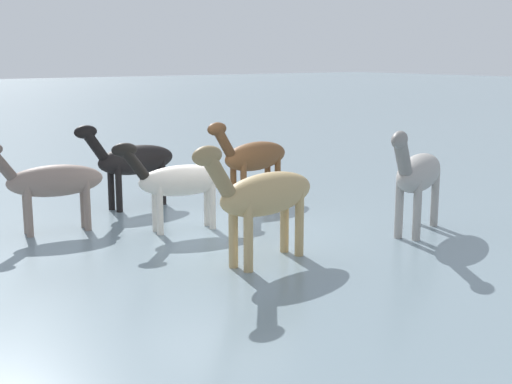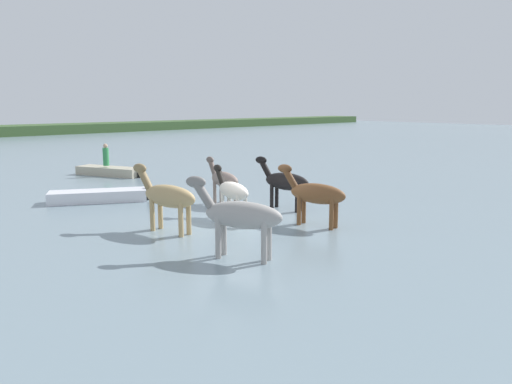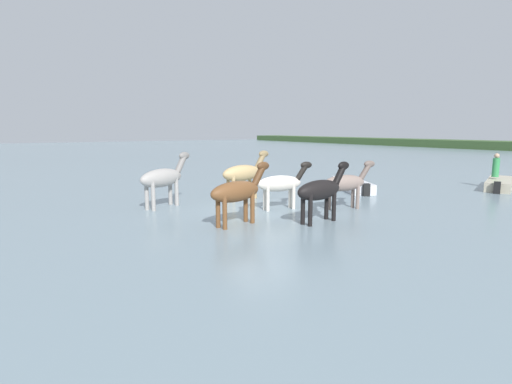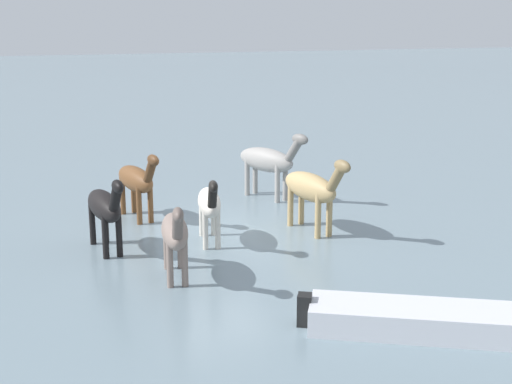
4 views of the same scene
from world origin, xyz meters
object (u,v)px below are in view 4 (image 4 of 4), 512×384
object	(u,v)px
horse_lead	(137,180)
boat_tender_starboard	(418,324)
horse_dark_mare	(175,233)
horse_pinto_flank	(105,207)
horse_rear_stallion	(209,204)
horse_dun_straggler	(312,188)
horse_chestnut_trailing	(268,161)

from	to	relation	value
horse_lead	boat_tender_starboard	bearing A→B (deg)	8.94
horse_dark_mare	horse_lead	bearing A→B (deg)	-171.82
horse_pinto_flank	horse_dark_mare	world-z (taller)	horse_pinto_flank
horse_rear_stallion	horse_dark_mare	size ratio (longest dim) A/B	0.98
horse_lead	horse_dark_mare	distance (m)	4.64
horse_pinto_flank	horse_dun_straggler	world-z (taller)	horse_dun_straggler
horse_dark_mare	boat_tender_starboard	world-z (taller)	horse_dark_mare
horse_rear_stallion	horse_dun_straggler	bearing A→B (deg)	101.66
horse_dun_straggler	horse_lead	bearing A→B (deg)	-134.23
horse_chestnut_trailing	horse_dark_mare	world-z (taller)	horse_chestnut_trailing
horse_pinto_flank	horse_lead	xyz separation A→B (m)	(-1.14, -2.41, 0.01)
horse_lead	boat_tender_starboard	xyz separation A→B (m)	(-3.25, 8.50, -0.90)
horse_chestnut_trailing	boat_tender_starboard	world-z (taller)	horse_chestnut_trailing
horse_pinto_flank	boat_tender_starboard	size ratio (longest dim) A/B	0.65
horse_pinto_flank	horse_dun_straggler	bearing A→B (deg)	80.90
horse_dun_straggler	horse_dark_mare	size ratio (longest dim) A/B	1.14
horse_rear_stallion	horse_lead	distance (m)	2.89
horse_dark_mare	boat_tender_starboard	distance (m)	5.14
horse_dun_straggler	horse_chestnut_trailing	xyz separation A→B (m)	(-0.14, -3.48, 0.01)
horse_lead	horse_dark_mare	world-z (taller)	horse_lead
horse_pinto_flank	horse_lead	size ratio (longest dim) A/B	0.99
horse_rear_stallion	horse_lead	xyz separation A→B (m)	(1.24, -2.61, 0.09)
horse_dun_straggler	horse_lead	distance (m)	4.63
horse_dun_straggler	horse_chestnut_trailing	world-z (taller)	horse_chestnut_trailing
horse_chestnut_trailing	horse_rear_stallion	bearing A→B (deg)	-63.56
horse_rear_stallion	boat_tender_starboard	distance (m)	6.27
horse_dun_straggler	horse_pinto_flank	bearing A→B (deg)	-102.35
horse_lead	horse_dun_straggler	bearing A→B (deg)	44.41
horse_dun_straggler	horse_dark_mare	bearing A→B (deg)	-72.65
horse_dun_straggler	horse_lead	world-z (taller)	horse_dun_straggler
horse_lead	horse_chestnut_trailing	xyz separation A→B (m)	(-4.00, -0.92, 0.08)
horse_dark_mare	horse_pinto_flank	bearing A→B (deg)	-145.14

